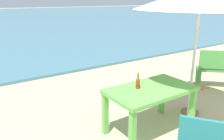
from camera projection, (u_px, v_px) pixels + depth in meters
The scene contains 4 objects.
picnic_table_green at pixel (151, 95), 3.61m from camera, with size 1.40×0.80×0.76m.
beer_bottle_amber at pixel (138, 83), 3.53m from camera, with size 0.07×0.07×0.26m.
side_table_wood at pixel (192, 96), 4.29m from camera, with size 0.44×0.44×0.54m.
bench_green_left at pixel (224, 67), 5.45m from camera, with size 1.11×1.10×0.95m.
Camera 1 is at (-3.01, -0.96, 2.10)m, focal length 36.56 mm.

